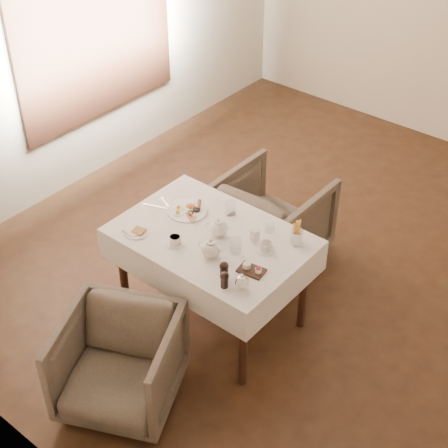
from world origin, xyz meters
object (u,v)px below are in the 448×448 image
object	(u,v)px
armchair_far	(272,218)
breakfast_plate	(188,210)
table	(212,249)
teapot_centre	(218,227)
armchair_near	(119,363)

from	to	relation	value
armchair_far	breakfast_plate	distance (m)	0.88
table	teapot_centre	xyz separation A→B (m)	(0.03, 0.03, 0.18)
breakfast_plate	teapot_centre	size ratio (longest dim) A/B	1.68
armchair_far	breakfast_plate	world-z (taller)	breakfast_plate
armchair_far	table	bearing A→B (deg)	97.13
table	teapot_centre	bearing A→B (deg)	45.84
armchair_near	breakfast_plate	size ratio (longest dim) A/B	2.52
table	armchair_near	size ratio (longest dim) A/B	1.79
table	armchair_far	xyz separation A→B (m)	(-0.11, 0.86, -0.28)
breakfast_plate	teapot_centre	distance (m)	0.35
armchair_near	armchair_far	world-z (taller)	armchair_far
armchair_near	armchair_far	distance (m)	1.79
armchair_near	teapot_centre	size ratio (longest dim) A/B	4.24
table	armchair_far	size ratio (longest dim) A/B	1.64
table	armchair_near	world-z (taller)	table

